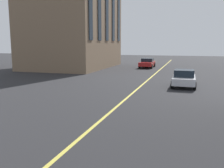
% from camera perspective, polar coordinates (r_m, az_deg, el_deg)
% --- Properties ---
extents(lane_centre_line, '(80.00, 0.16, 0.01)m').
position_cam_1_polar(lane_centre_line, '(16.72, 3.76, -2.87)').
color(lane_centre_line, '#D8C64C').
rests_on(lane_centre_line, ground_plane).
extents(car_white_parked_a, '(3.90, 1.89, 1.40)m').
position_cam_1_polar(car_white_parked_a, '(21.30, 16.06, 1.29)').
color(car_white_parked_a, silver).
rests_on(car_white_parked_a, ground_plane).
extents(car_red_parked_b, '(4.40, 1.95, 1.37)m').
position_cam_1_polar(car_red_parked_b, '(37.20, 8.01, 4.79)').
color(car_red_parked_b, '#B21E1E').
rests_on(car_red_parked_b, ground_plane).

